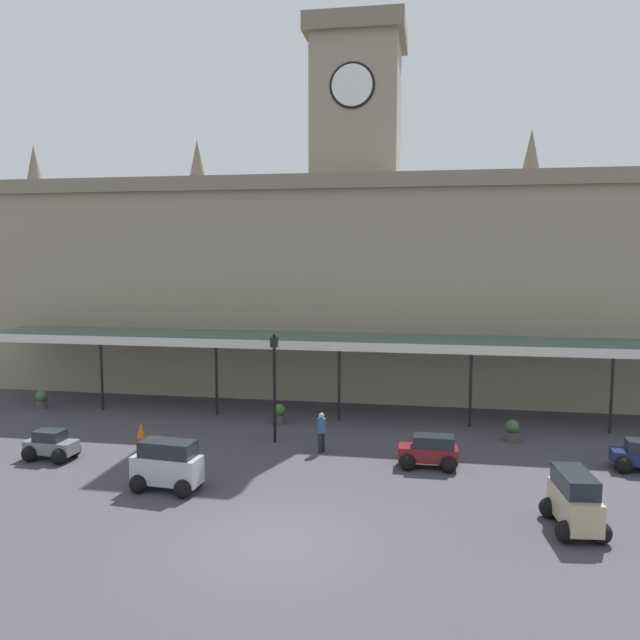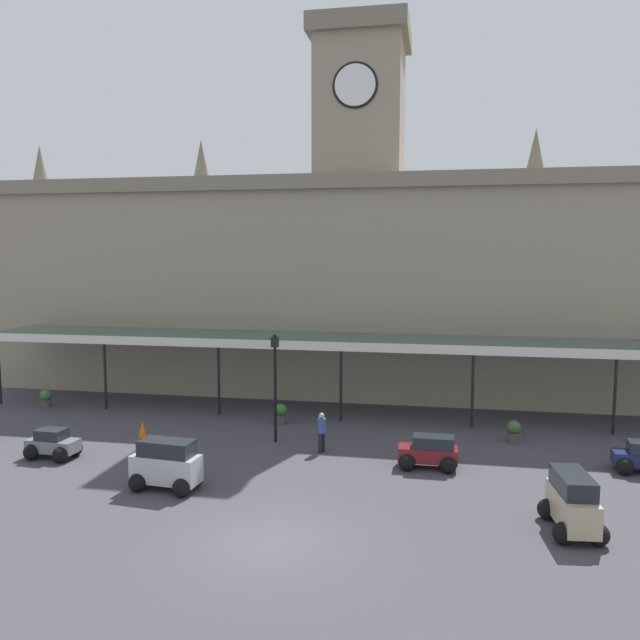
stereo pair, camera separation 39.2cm
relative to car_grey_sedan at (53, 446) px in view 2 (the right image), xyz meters
The scene contains 13 objects.
ground_plane 11.97m from the car_grey_sedan, 27.81° to the right, with size 140.00×140.00×0.00m, color #403D44.
station_building 19.22m from the car_grey_sedan, 54.34° to the left, with size 43.23×7.17×21.07m.
entrance_canopy 14.25m from the car_grey_sedan, 40.19° to the left, with size 37.84×3.26×4.00m.
car_grey_sedan is the anchor object (origin of this frame).
car_maroon_estate 15.03m from the car_grey_sedan, ahead, with size 2.25×1.55×1.27m.
car_beige_van 19.48m from the car_grey_sedan, ahead, with size 1.75×2.48×1.77m.
car_silver_van 6.38m from the car_grey_sedan, 21.26° to the right, with size 2.48×1.75×1.77m.
pedestrian_beside_cars 10.89m from the car_grey_sedan, 14.45° to the left, with size 0.34×0.37×1.67m.
victorian_lamppost 9.43m from the car_grey_sedan, 24.07° to the left, with size 0.30×0.30×4.78m.
traffic_cone 4.06m from the car_grey_sedan, 57.01° to the left, with size 0.40×0.40×0.69m, color orange.
planter_near_kerb 10.25m from the car_grey_sedan, 40.63° to the left, with size 0.60×0.60×0.96m.
planter_forecourt_centre 19.38m from the car_grey_sedan, 16.85° to the left, with size 0.60×0.60×0.96m.
planter_by_canopy 9.15m from the car_grey_sedan, 125.85° to the left, with size 0.60×0.60×0.96m.
Camera 2 is at (4.57, -16.61, 8.31)m, focal length 35.24 mm.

